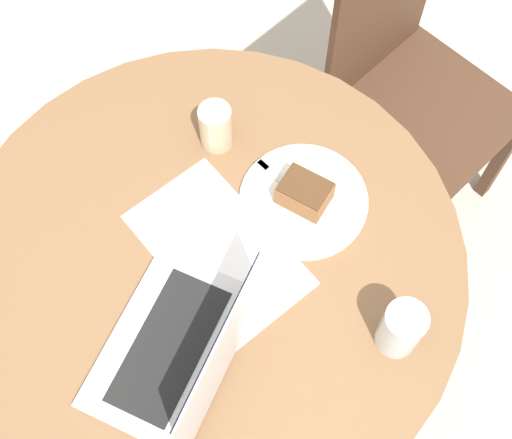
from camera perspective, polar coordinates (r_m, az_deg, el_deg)
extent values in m
plane|color=#B7AD9E|center=(2.10, -2.66, -10.85)|extent=(12.00, 12.00, 0.00)
cylinder|color=brown|center=(2.09, -2.67, -10.78)|extent=(0.47, 0.47, 0.02)
cylinder|color=brown|center=(1.75, -3.17, -7.73)|extent=(0.11, 0.11, 0.70)
cylinder|color=brown|center=(1.41, -3.91, -3.14)|extent=(1.02, 1.02, 0.03)
cube|color=#472D1E|center=(1.98, 13.44, 8.33)|extent=(0.58, 0.58, 0.02)
cube|color=#472D1E|center=(1.83, 10.29, 16.84)|extent=(0.23, 0.33, 0.51)
cube|color=#472D1E|center=(2.23, 19.05, 4.83)|extent=(0.05, 0.05, 0.43)
cube|color=#472D1E|center=(2.04, 12.87, -1.55)|extent=(0.05, 0.05, 0.43)
cube|color=#472D1E|center=(2.31, 11.59, 10.82)|extent=(0.05, 0.05, 0.43)
cube|color=#472D1E|center=(2.12, 4.98, 5.15)|extent=(0.05, 0.05, 0.43)
cube|color=white|center=(1.39, -3.05, -2.40)|extent=(0.42, 0.36, 0.00)
cylinder|color=silver|center=(1.44, 3.82, 1.52)|extent=(0.26, 0.26, 0.01)
cube|color=brown|center=(1.41, 3.91, 2.11)|extent=(0.12, 0.12, 0.05)
cube|color=#4D311C|center=(1.38, 3.97, 2.64)|extent=(0.11, 0.12, 0.00)
cube|color=silver|center=(1.44, 2.60, 2.59)|extent=(0.15, 0.10, 0.00)
cube|color=silver|center=(1.46, 0.56, 4.39)|extent=(0.04, 0.04, 0.00)
cylinder|color=#C6AD89|center=(1.47, -3.25, 7.41)|extent=(0.07, 0.07, 0.11)
cylinder|color=silver|center=(1.30, 11.53, -8.56)|extent=(0.08, 0.08, 0.12)
cube|color=silver|center=(1.33, -6.92, -10.08)|extent=(0.40, 0.37, 0.02)
cube|color=black|center=(1.32, -6.97, -9.96)|extent=(0.29, 0.26, 0.00)
cube|color=silver|center=(1.20, -2.69, -10.82)|extent=(0.27, 0.20, 0.21)
cube|color=black|center=(1.20, -2.86, -10.74)|extent=(0.26, 0.19, 0.19)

